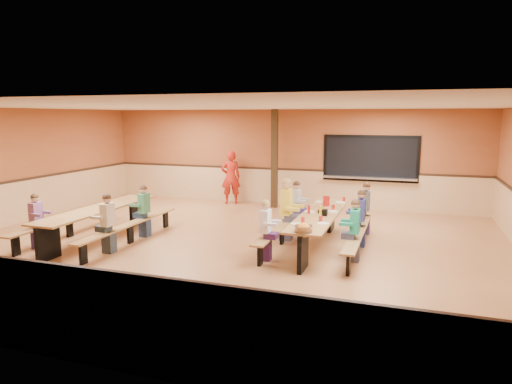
% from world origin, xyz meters
% --- Properties ---
extents(ground, '(12.00, 12.00, 0.00)m').
position_xyz_m(ground, '(0.00, 0.00, 0.00)').
color(ground, '#9C623B').
rests_on(ground, ground).
extents(room_envelope, '(12.04, 10.04, 3.02)m').
position_xyz_m(room_envelope, '(0.00, 0.00, 0.69)').
color(room_envelope, '#9A532C').
rests_on(room_envelope, ground).
extents(kitchen_pass_through, '(2.78, 0.28, 1.38)m').
position_xyz_m(kitchen_pass_through, '(2.60, 4.96, 1.49)').
color(kitchen_pass_through, black).
rests_on(kitchen_pass_through, ground).
extents(structural_post, '(0.18, 0.18, 3.00)m').
position_xyz_m(structural_post, '(-0.20, 4.40, 1.50)').
color(structural_post, black).
rests_on(structural_post, ground).
extents(cafeteria_table_main, '(1.91, 3.70, 0.74)m').
position_xyz_m(cafeteria_table_main, '(1.95, 0.52, 0.53)').
color(cafeteria_table_main, '#9F743F').
rests_on(cafeteria_table_main, ground).
extents(cafeteria_table_second, '(1.91, 3.70, 0.74)m').
position_xyz_m(cafeteria_table_second, '(-2.91, -0.50, 0.53)').
color(cafeteria_table_second, '#9F743F').
rests_on(cafeteria_table_second, ground).
extents(seated_child_white_left, '(0.36, 0.29, 1.18)m').
position_xyz_m(seated_child_white_left, '(1.13, -0.70, 0.59)').
color(seated_child_white_left, white).
rests_on(seated_child_white_left, ground).
extents(seated_adult_yellow, '(0.46, 0.37, 1.39)m').
position_xyz_m(seated_adult_yellow, '(1.13, 0.87, 0.69)').
color(seated_adult_yellow, yellow).
rests_on(seated_adult_yellow, ground).
extents(seated_child_grey_left, '(0.37, 0.30, 1.21)m').
position_xyz_m(seated_child_grey_left, '(1.13, 1.81, 0.60)').
color(seated_child_grey_left, '#AFAFAF').
rests_on(seated_child_grey_left, ground).
extents(seated_child_teal_right, '(0.37, 0.30, 1.21)m').
position_xyz_m(seated_child_teal_right, '(2.78, -0.21, 0.60)').
color(seated_child_teal_right, '#1C9270').
rests_on(seated_child_teal_right, ground).
extents(seated_child_navy_right, '(0.37, 0.31, 1.22)m').
position_xyz_m(seated_child_navy_right, '(2.78, 0.88, 0.61)').
color(seated_child_navy_right, navy).
rests_on(seated_child_navy_right, ground).
extents(seated_child_char_right, '(0.37, 0.30, 1.21)m').
position_xyz_m(seated_child_char_right, '(2.78, 2.02, 0.61)').
color(seated_child_char_right, '#4D5057').
rests_on(seated_child_char_right, ground).
extents(seated_child_purple_sec, '(0.35, 0.28, 1.16)m').
position_xyz_m(seated_child_purple_sec, '(-3.74, -1.46, 0.58)').
color(seated_child_purple_sec, '#8A578A').
rests_on(seated_child_purple_sec, ground).
extents(seated_child_green_sec, '(0.36, 0.30, 1.20)m').
position_xyz_m(seated_child_green_sec, '(-2.09, 0.10, 0.60)').
color(seated_child_green_sec, '#39764F').
rests_on(seated_child_green_sec, ground).
extents(seated_child_tan_sec, '(0.37, 0.31, 1.22)m').
position_xyz_m(seated_child_tan_sec, '(-2.09, -1.25, 0.61)').
color(seated_child_tan_sec, beige).
rests_on(seated_child_tan_sec, ground).
extents(standing_woman, '(0.74, 0.66, 1.71)m').
position_xyz_m(standing_woman, '(-1.70, 4.55, 0.86)').
color(standing_woman, red).
rests_on(standing_woman, ground).
extents(punch_pitcher, '(0.16, 0.16, 0.22)m').
position_xyz_m(punch_pitcher, '(1.93, 1.44, 0.85)').
color(punch_pitcher, red).
rests_on(punch_pitcher, cafeteria_table_main).
extents(chip_bowl, '(0.32, 0.32, 0.15)m').
position_xyz_m(chip_bowl, '(1.98, -1.12, 0.81)').
color(chip_bowl, orange).
rests_on(chip_bowl, cafeteria_table_main).
extents(napkin_dispenser, '(0.10, 0.14, 0.13)m').
position_xyz_m(napkin_dispenser, '(2.09, 0.37, 0.80)').
color(napkin_dispenser, black).
rests_on(napkin_dispenser, cafeteria_table_main).
extents(condiment_mustard, '(0.06, 0.06, 0.17)m').
position_xyz_m(condiment_mustard, '(1.96, 0.54, 0.82)').
color(condiment_mustard, yellow).
rests_on(condiment_mustard, cafeteria_table_main).
extents(condiment_ketchup, '(0.06, 0.06, 0.17)m').
position_xyz_m(condiment_ketchup, '(1.74, 0.46, 0.82)').
color(condiment_ketchup, '#B2140F').
rests_on(condiment_ketchup, cafeteria_table_main).
extents(table_paddle, '(0.16, 0.16, 0.56)m').
position_xyz_m(table_paddle, '(1.98, 0.63, 0.88)').
color(table_paddle, black).
rests_on(table_paddle, cafeteria_table_main).
extents(place_settings, '(0.65, 3.30, 0.11)m').
position_xyz_m(place_settings, '(1.95, 0.52, 0.80)').
color(place_settings, beige).
rests_on(place_settings, cafeteria_table_main).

